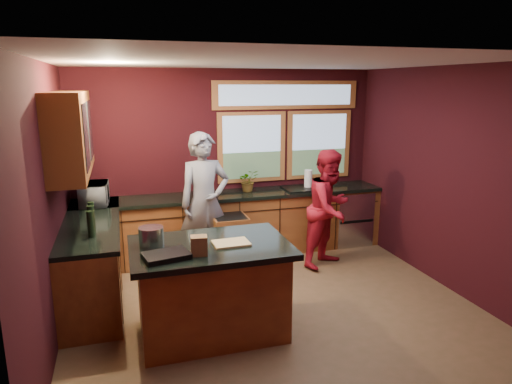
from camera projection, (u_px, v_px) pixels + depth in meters
name	position (u px, v px, depth m)	size (l,w,h in m)	color
floor	(271.00, 304.00, 5.27)	(4.50, 4.50, 0.00)	brown
room_shell	(211.00, 148.00, 4.99)	(4.52, 4.02, 2.71)	black
back_counter	(248.00, 223.00, 6.80)	(4.50, 0.64, 0.93)	#5A2A15
left_counter	(93.00, 258.00, 5.41)	(0.64, 2.30, 0.93)	#5A2A15
island	(211.00, 288.00, 4.58)	(1.55, 1.05, 0.95)	#5A2A15
person_grey	(205.00, 203.00, 6.06)	(0.69, 0.45, 1.88)	slate
person_red	(330.00, 208.00, 6.26)	(0.79, 0.62, 1.63)	#A31321
microwave	(94.00, 194.00, 5.97)	(0.52, 0.35, 0.29)	#999999
potted_plant	(248.00, 181.00, 6.72)	(0.29, 0.25, 0.32)	#999999
paper_towel	(308.00, 179.00, 6.94)	(0.12, 0.12, 0.28)	white
cutting_board	(231.00, 243.00, 4.48)	(0.35, 0.25, 0.02)	tan
stock_pot	(151.00, 236.00, 4.43)	(0.24, 0.24, 0.18)	#A7A8AC
paper_bag	(199.00, 246.00, 4.17)	(0.15, 0.12, 0.18)	brown
black_tray	(166.00, 256.00, 4.11)	(0.40, 0.28, 0.05)	black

